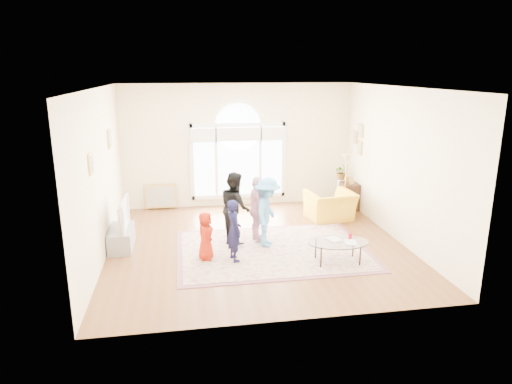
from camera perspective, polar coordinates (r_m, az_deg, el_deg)
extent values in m
plane|color=brown|center=(9.55, 0.12, -6.62)|extent=(6.00, 6.00, 0.00)
plane|color=#FEEECA|center=(12.00, -2.26, 5.80)|extent=(6.00, 0.00, 6.00)
plane|color=#FEEECA|center=(6.24, 4.70, -2.99)|extent=(6.00, 0.00, 6.00)
plane|color=#FEEECA|center=(9.09, -18.88, 1.99)|extent=(0.00, 6.00, 6.00)
plane|color=#FEEECA|center=(10.02, 17.33, 3.27)|extent=(0.00, 6.00, 6.00)
plane|color=white|center=(8.88, 0.13, 12.94)|extent=(6.00, 6.00, 0.00)
cube|color=white|center=(12.25, -2.17, -0.47)|extent=(2.50, 0.08, 0.10)
cube|color=white|center=(11.88, -2.27, 8.39)|extent=(2.50, 0.08, 0.10)
cube|color=white|center=(11.94, -8.05, 3.67)|extent=(0.10, 0.08, 2.00)
cube|color=white|center=(12.24, 3.47, 4.07)|extent=(0.10, 0.08, 2.00)
cube|color=#C6E2FF|center=(11.96, -6.49, 3.73)|extent=(0.55, 0.02, 1.80)
cube|color=#C6E2FF|center=(12.17, 1.97, 4.03)|extent=(0.55, 0.02, 1.80)
cube|color=#C6E2FF|center=(12.03, -2.22, 3.89)|extent=(1.10, 0.02, 1.80)
cylinder|color=#C6E2FF|center=(11.89, -2.26, 8.15)|extent=(1.20, 0.02, 1.20)
cube|color=white|center=(11.96, -5.00, 3.78)|extent=(0.07, 0.04, 1.80)
cube|color=white|center=(12.11, 0.54, 3.97)|extent=(0.07, 0.04, 1.80)
cube|color=white|center=(11.76, -6.57, 7.10)|extent=(0.65, 0.12, 0.35)
cube|color=white|center=(11.83, -2.21, 7.24)|extent=(1.20, 0.12, 0.35)
cube|color=white|center=(11.98, 2.08, 7.34)|extent=(0.65, 0.12, 0.35)
cube|color=tan|center=(10.26, -17.88, 6.34)|extent=(0.03, 0.34, 0.40)
cube|color=#ADA38E|center=(10.26, -17.78, 6.34)|extent=(0.01, 0.28, 0.34)
cube|color=tan|center=(8.14, -19.95, 3.33)|extent=(0.03, 0.30, 0.36)
cube|color=#ADA38E|center=(8.14, -19.82, 3.33)|extent=(0.01, 0.24, 0.30)
cube|color=tan|center=(11.78, 12.99, 7.47)|extent=(0.03, 0.28, 0.34)
cube|color=#ADA38E|center=(11.77, 12.90, 7.47)|extent=(0.01, 0.22, 0.28)
cube|color=tan|center=(11.84, 12.86, 5.41)|extent=(0.03, 0.28, 0.34)
cube|color=#ADA38E|center=(11.83, 12.78, 5.41)|extent=(0.01, 0.22, 0.28)
cube|color=tan|center=(12.13, 12.31, 6.71)|extent=(0.03, 0.26, 0.32)
cube|color=#ADA38E|center=(12.12, 12.23, 6.71)|extent=(0.01, 0.20, 0.26)
cube|color=#C1B593|center=(9.27, 2.08, -7.26)|extent=(3.60, 2.60, 0.02)
cube|color=#7E4B59|center=(9.27, 2.08, -7.29)|extent=(3.80, 2.80, 0.01)
cube|color=gray|center=(9.73, -16.45, -5.54)|extent=(0.45, 1.00, 0.42)
imported|color=black|center=(9.57, -16.68, -2.70)|extent=(0.13, 1.02, 0.59)
cube|color=#638ED8|center=(9.55, -16.14, -2.68)|extent=(0.02, 0.84, 0.48)
ellipsoid|color=silver|center=(8.70, 10.21, -6.19)|extent=(1.20, 0.81, 0.02)
cylinder|color=black|center=(9.07, 12.04, -6.82)|extent=(0.03, 0.03, 0.40)
cylinder|color=black|center=(8.88, 7.47, -7.10)|extent=(0.03, 0.03, 0.40)
cylinder|color=black|center=(8.70, 12.89, -7.83)|extent=(0.03, 0.03, 0.40)
cylinder|color=black|center=(8.50, 8.13, -8.16)|extent=(0.03, 0.03, 0.40)
imported|color=#B2A58C|center=(8.70, 9.12, -5.98)|extent=(0.29, 0.34, 0.03)
imported|color=#B2A58C|center=(8.65, 11.05, -6.22)|extent=(0.27, 0.33, 0.02)
cylinder|color=red|center=(8.85, 11.69, -5.42)|extent=(0.07, 0.07, 0.12)
imported|color=yellow|center=(11.17, 9.27, -1.70)|extent=(1.18, 1.07, 0.69)
cube|color=black|center=(12.07, 11.56, -0.52)|extent=(0.40, 0.50, 0.70)
cylinder|color=black|center=(11.81, 10.92, -2.55)|extent=(0.20, 0.20, 0.02)
cylinder|color=#BB8941|center=(11.63, 11.08, 0.57)|extent=(0.02, 0.02, 1.35)
cone|color=#CCB284|center=(11.47, 11.26, 4.08)|extent=(0.26, 0.26, 0.22)
cylinder|color=white|center=(12.43, 10.53, -0.01)|extent=(0.20, 0.20, 0.70)
imported|color=#33722D|center=(12.30, 10.65, 2.48)|extent=(0.37, 0.32, 0.41)
cube|color=tan|center=(12.19, -11.71, -2.09)|extent=(0.80, 0.14, 0.62)
imported|color=#A81F0B|center=(8.72, -6.32, -5.46)|extent=(0.41, 0.52, 0.93)
imported|color=#131336|center=(8.57, -2.77, -4.81)|extent=(0.38, 0.49, 1.19)
imported|color=black|center=(9.48, -2.63, -1.91)|extent=(0.68, 0.81, 1.49)
imported|color=#E3A4B8|center=(9.49, 0.17, -2.18)|extent=(0.44, 0.85, 1.39)
imported|color=#5299D5|center=(9.25, 1.43, -2.53)|extent=(0.83, 1.05, 1.43)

